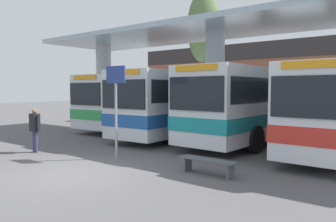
{
  "coord_description": "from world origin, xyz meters",
  "views": [
    {
      "loc": [
        8.02,
        -5.84,
        2.49
      ],
      "look_at": [
        0.0,
        4.63,
        1.6
      ],
      "focal_mm": 35.0,
      "sensor_mm": 36.0,
      "label": 1
    }
  ],
  "objects_px": {
    "info_sign_platform": "(116,93)",
    "poplar_tree_behind_left": "(203,28)",
    "transit_bus_center_bay": "(198,100)",
    "pedestrian_waiting": "(35,126)",
    "transit_bus_right_bay": "(265,101)",
    "transit_bus_left_bay": "(157,99)",
    "waiting_bench_near_pillar": "(208,163)"
  },
  "relations": [
    {
      "from": "transit_bus_center_bay",
      "to": "waiting_bench_near_pillar",
      "type": "xyz_separation_m",
      "value": [
        5.17,
        -7.63,
        -1.5
      ]
    },
    {
      "from": "waiting_bench_near_pillar",
      "to": "pedestrian_waiting",
      "type": "height_order",
      "value": "pedestrian_waiting"
    },
    {
      "from": "transit_bus_center_bay",
      "to": "poplar_tree_behind_left",
      "type": "xyz_separation_m",
      "value": [
        -4.13,
        7.3,
        5.56
      ]
    },
    {
      "from": "transit_bus_left_bay",
      "to": "waiting_bench_near_pillar",
      "type": "height_order",
      "value": "transit_bus_left_bay"
    },
    {
      "from": "pedestrian_waiting",
      "to": "poplar_tree_behind_left",
      "type": "bearing_deg",
      "value": 101.96
    },
    {
      "from": "waiting_bench_near_pillar",
      "to": "poplar_tree_behind_left",
      "type": "bearing_deg",
      "value": 121.92
    },
    {
      "from": "transit_bus_left_bay",
      "to": "transit_bus_center_bay",
      "type": "distance_m",
      "value": 4.36
    },
    {
      "from": "transit_bus_center_bay",
      "to": "info_sign_platform",
      "type": "bearing_deg",
      "value": 98.63
    },
    {
      "from": "pedestrian_waiting",
      "to": "poplar_tree_behind_left",
      "type": "relative_size",
      "value": 0.17
    },
    {
      "from": "info_sign_platform",
      "to": "pedestrian_waiting",
      "type": "relative_size",
      "value": 1.92
    },
    {
      "from": "info_sign_platform",
      "to": "poplar_tree_behind_left",
      "type": "xyz_separation_m",
      "value": [
        -5.57,
        15.01,
        5.07
      ]
    },
    {
      "from": "info_sign_platform",
      "to": "waiting_bench_near_pillar",
      "type": "bearing_deg",
      "value": 1.35
    },
    {
      "from": "info_sign_platform",
      "to": "pedestrian_waiting",
      "type": "xyz_separation_m",
      "value": [
        -3.4,
        -1.12,
        -1.29
      ]
    },
    {
      "from": "transit_bus_left_bay",
      "to": "transit_bus_center_bay",
      "type": "bearing_deg",
      "value": 159.72
    },
    {
      "from": "waiting_bench_near_pillar",
      "to": "poplar_tree_behind_left",
      "type": "relative_size",
      "value": 0.17
    },
    {
      "from": "poplar_tree_behind_left",
      "to": "transit_bus_right_bay",
      "type": "bearing_deg",
      "value": -42.35
    },
    {
      "from": "transit_bus_center_bay",
      "to": "transit_bus_right_bay",
      "type": "xyz_separation_m",
      "value": [
        3.9,
        -0.03,
        0.04
      ]
    },
    {
      "from": "transit_bus_center_bay",
      "to": "info_sign_platform",
      "type": "relative_size",
      "value": 3.77
    },
    {
      "from": "info_sign_platform",
      "to": "poplar_tree_behind_left",
      "type": "bearing_deg",
      "value": 110.37
    },
    {
      "from": "transit_bus_left_bay",
      "to": "pedestrian_waiting",
      "type": "distance_m",
      "value": 10.47
    },
    {
      "from": "transit_bus_center_bay",
      "to": "info_sign_platform",
      "type": "distance_m",
      "value": 7.86
    },
    {
      "from": "transit_bus_center_bay",
      "to": "pedestrian_waiting",
      "type": "distance_m",
      "value": 9.09
    },
    {
      "from": "transit_bus_center_bay",
      "to": "waiting_bench_near_pillar",
      "type": "height_order",
      "value": "transit_bus_center_bay"
    },
    {
      "from": "transit_bus_left_bay",
      "to": "transit_bus_right_bay",
      "type": "distance_m",
      "value": 8.16
    },
    {
      "from": "transit_bus_left_bay",
      "to": "transit_bus_right_bay",
      "type": "xyz_separation_m",
      "value": [
        8.04,
        -1.41,
        0.08
      ]
    },
    {
      "from": "pedestrian_waiting",
      "to": "poplar_tree_behind_left",
      "type": "distance_m",
      "value": 17.48
    },
    {
      "from": "pedestrian_waiting",
      "to": "info_sign_platform",
      "type": "bearing_deg",
      "value": 22.55
    },
    {
      "from": "transit_bus_center_bay",
      "to": "pedestrian_waiting",
      "type": "relative_size",
      "value": 7.26
    },
    {
      "from": "transit_bus_center_bay",
      "to": "pedestrian_waiting",
      "type": "xyz_separation_m",
      "value": [
        -1.96,
        -8.84,
        -0.8
      ]
    },
    {
      "from": "transit_bus_right_bay",
      "to": "pedestrian_waiting",
      "type": "relative_size",
      "value": 7.02
    },
    {
      "from": "pedestrian_waiting",
      "to": "waiting_bench_near_pillar",
      "type": "bearing_deg",
      "value": 13.93
    },
    {
      "from": "transit_bus_left_bay",
      "to": "info_sign_platform",
      "type": "height_order",
      "value": "info_sign_platform"
    }
  ]
}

